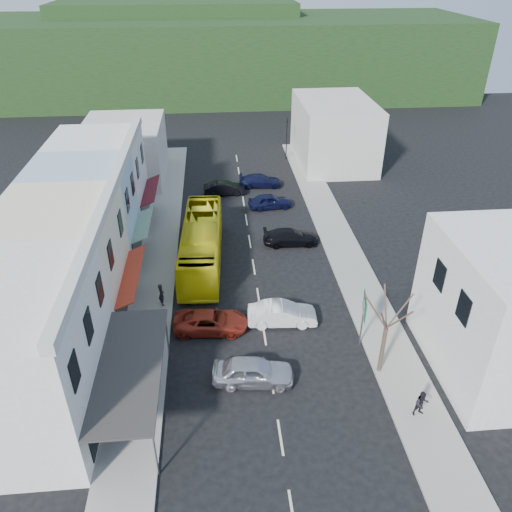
{
  "coord_description": "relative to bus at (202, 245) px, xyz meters",
  "views": [
    {
      "loc": [
        -2.7,
        -24.51,
        20.9
      ],
      "look_at": [
        0.0,
        6.0,
        2.2
      ],
      "focal_mm": 35.0,
      "sensor_mm": 36.0,
      "label": 1
    }
  ],
  "objects": [
    {
      "name": "car_red",
      "position": [
        0.56,
        -8.4,
        -0.85
      ],
      "size": [
        4.73,
        2.23,
        1.4
      ],
      "primitive_type": "imported",
      "rotation": [
        0.0,
        0.0,
        1.5
      ],
      "color": "maroon",
      "rests_on": "ground"
    },
    {
      "name": "pedestrian_right",
      "position": [
        11.39,
        -16.43,
        -0.55
      ],
      "size": [
        0.75,
        0.53,
        1.7
      ],
      "primitive_type": "imported",
      "rotation": [
        0.0,
        0.0,
        0.13
      ],
      "color": "black",
      "rests_on": "sidewalk_right"
    },
    {
      "name": "ground",
      "position": [
        3.95,
        -9.13,
        -1.55
      ],
      "size": [
        120.0,
        120.0,
        0.0
      ],
      "primitive_type": "plane",
      "color": "black",
      "rests_on": "ground"
    },
    {
      "name": "car_navy_mid",
      "position": [
        6.36,
        9.15,
        -0.85
      ],
      "size": [
        4.57,
        2.27,
        1.4
      ],
      "primitive_type": "imported",
      "rotation": [
        0.0,
        0.0,
        1.68
      ],
      "color": "black",
      "rests_on": "ground"
    },
    {
      "name": "shopfront_row",
      "position": [
        -8.55,
        -4.13,
        2.45
      ],
      "size": [
        8.25,
        30.0,
        8.0
      ],
      "color": "silver",
      "rests_on": "ground"
    },
    {
      "name": "car_navy_far",
      "position": [
        5.96,
        14.35,
        -0.85
      ],
      "size": [
        4.59,
        2.07,
        1.4
      ],
      "primitive_type": "imported",
      "rotation": [
        0.0,
        0.0,
        1.52
      ],
      "color": "black",
      "rests_on": "ground"
    },
    {
      "name": "car_black_far",
      "position": [
        2.16,
        12.64,
        -0.85
      ],
      "size": [
        4.5,
        2.05,
        1.4
      ],
      "primitive_type": "imported",
      "rotation": [
        0.0,
        0.0,
        1.63
      ],
      "color": "black",
      "rests_on": "ground"
    },
    {
      "name": "street_tree",
      "position": [
        10.25,
        -13.07,
        1.72
      ],
      "size": [
        2.08,
        2.08,
        6.53
      ],
      "primitive_type": null,
      "rotation": [
        0.0,
        0.0,
        -0.01
      ],
      "color": "#3C2D25",
      "rests_on": "ground"
    },
    {
      "name": "car_black_near",
      "position": [
        7.32,
        2.17,
        -0.85
      ],
      "size": [
        4.52,
        1.89,
        1.4
      ],
      "primitive_type": "imported",
      "rotation": [
        0.0,
        0.0,
        1.56
      ],
      "color": "black",
      "rests_on": "ground"
    },
    {
      "name": "distant_block_right",
      "position": [
        14.95,
        20.87,
        1.95
      ],
      "size": [
        8.0,
        12.0,
        7.0
      ],
      "primitive_type": "cube",
      "color": "#B7B2A8",
      "rests_on": "ground"
    },
    {
      "name": "hillside",
      "position": [
        2.49,
        55.96,
        5.18
      ],
      "size": [
        80.0,
        26.0,
        14.0
      ],
      "color": "black",
      "rests_on": "ground"
    },
    {
      "name": "distant_block_left",
      "position": [
        -8.05,
        17.87,
        1.45
      ],
      "size": [
        8.0,
        10.0,
        6.0
      ],
      "primitive_type": "cube",
      "color": "#B7B2A8",
      "rests_on": "ground"
    },
    {
      "name": "car_white",
      "position": [
        5.21,
        -8.13,
        -0.85
      ],
      "size": [
        4.5,
        2.06,
        1.4
      ],
      "primitive_type": "imported",
      "rotation": [
        0.0,
        0.0,
        1.51
      ],
      "color": "silver",
      "rests_on": "ground"
    },
    {
      "name": "bus",
      "position": [
        0.0,
        0.0,
        0.0
      ],
      "size": [
        3.06,
        11.71,
        3.1
      ],
      "primitive_type": "imported",
      "rotation": [
        0.0,
        0.0,
        -0.05
      ],
      "color": "yellow",
      "rests_on": "ground"
    },
    {
      "name": "direction_sign",
      "position": [
        9.75,
        -10.65,
        0.33
      ],
      "size": [
        0.85,
        1.76,
        3.75
      ],
      "primitive_type": null,
      "rotation": [
        0.0,
        0.0,
        -0.2
      ],
      "color": "#135B30",
      "rests_on": "ground"
    },
    {
      "name": "traffic_signal",
      "position": [
        9.75,
        22.2,
        0.9
      ],
      "size": [
        0.96,
        1.22,
        4.9
      ],
      "primitive_type": null,
      "rotation": [
        0.0,
        0.0,
        3.39
      ],
      "color": "black",
      "rests_on": "ground"
    },
    {
      "name": "sidewalk_left",
      "position": [
        -3.55,
        0.87,
        -1.48
      ],
      "size": [
        3.0,
        52.0,
        0.15
      ],
      "primitive_type": "cube",
      "color": "gray",
      "rests_on": "ground"
    },
    {
      "name": "car_silver",
      "position": [
        2.9,
        -13.2,
        -0.85
      ],
      "size": [
        4.56,
        2.23,
        1.4
      ],
      "primitive_type": "imported",
      "rotation": [
        0.0,
        0.0,
        1.47
      ],
      "color": "silver",
      "rests_on": "ground"
    },
    {
      "name": "pedestrian_left",
      "position": [
        -2.75,
        -5.57,
        -0.55
      ],
      "size": [
        0.59,
        0.7,
        1.7
      ],
      "primitive_type": "imported",
      "rotation": [
        0.0,
        0.0,
        1.95
      ],
      "color": "black",
      "rests_on": "sidewalk_left"
    },
    {
      "name": "sidewalk_right",
      "position": [
        11.45,
        0.87,
        -1.48
      ],
      "size": [
        3.0,
        52.0,
        0.15
      ],
      "primitive_type": "cube",
      "color": "gray",
      "rests_on": "ground"
    }
  ]
}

